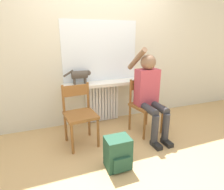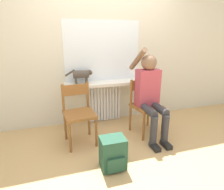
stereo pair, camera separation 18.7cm
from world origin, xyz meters
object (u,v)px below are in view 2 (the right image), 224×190
at_px(chair_right, 145,105).
at_px(chair_left, 79,113).
at_px(person, 150,92).
at_px(backpack, 113,153).
at_px(cat, 82,75).

bearing_deg(chair_right, chair_left, 169.57).
relative_size(chair_left, person, 0.63).
height_order(person, backpack, person).
relative_size(chair_left, chair_right, 1.00).
distance_m(person, backpack, 1.09).
xyz_separation_m(person, cat, (-0.91, 0.63, 0.19)).
height_order(chair_right, backpack, chair_right).
bearing_deg(person, chair_right, 94.00).
bearing_deg(chair_right, backpack, -147.64).
bearing_deg(person, backpack, -142.00).
bearing_deg(person, chair_left, 174.43).
xyz_separation_m(chair_right, person, (0.01, -0.10, 0.25)).
xyz_separation_m(chair_right, cat, (-0.91, 0.53, 0.44)).
height_order(chair_right, cat, cat).
relative_size(chair_right, person, 0.63).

